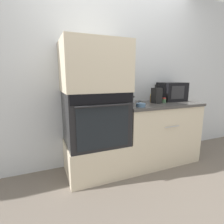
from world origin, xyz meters
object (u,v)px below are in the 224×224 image
Objects in this scene: microwave at (172,92)px; condiment_jar_back at (152,98)px; condiment_jar_near at (140,103)px; knife_block at (157,95)px; condiment_jar_mid at (164,100)px; bowl at (141,105)px; wall_oven at (95,118)px; condiment_jar_far at (133,99)px.

condiment_jar_back is (-0.34, 0.04, -0.09)m from microwave.
condiment_jar_back reaches higher than condiment_jar_near.
condiment_jar_mid is (0.13, -0.01, -0.07)m from knife_block.
knife_block is 0.17m from condiment_jar_back.
wall_oven is at bearing 161.56° from bowl.
condiment_jar_near is (0.04, 0.09, 0.01)m from bowl.
wall_oven is 0.58m from bowl.
bowl is (-0.74, -0.30, -0.12)m from microwave.
microwave is 0.36m from condiment_jar_back.
bowl is at bearing -18.44° from wall_oven.
microwave is at bearing -7.09° from condiment_jar_back.
condiment_jar_mid is 0.44m from condiment_jar_far.
condiment_jar_far is (-0.64, 0.07, -0.10)m from microwave.
knife_block is at bearing 15.75° from condiment_jar_near.
microwave reaches higher than condiment_jar_back.
condiment_jar_far is (0.06, 0.28, 0.02)m from condiment_jar_near.
microwave is 1.49× the size of knife_block.
knife_block is 2.79× the size of condiment_jar_far.
microwave reaches higher than condiment_jar_near.
bowl is at bearing -157.82° from microwave.
condiment_jar_back reaches higher than condiment_jar_mid.
condiment_jar_far is at bearing 173.66° from microwave.
condiment_jar_back is at bearing 118.79° from condiment_jar_mid.
bowl is at bearing -153.51° from knife_block.
knife_block is at bearing -162.33° from microwave.
bowl is 1.97× the size of condiment_jar_near.
condiment_jar_near is at bearing -169.55° from condiment_jar_mid.
condiment_jar_mid is at bearing 19.47° from bowl.
condiment_jar_far is (0.64, 0.20, 0.18)m from wall_oven.
bowl is 1.29× the size of condiment_jar_far.
microwave is (1.28, 0.12, 0.27)m from wall_oven.
condiment_jar_near is at bearing -163.22° from microwave.
knife_block is 4.26× the size of condiment_jar_near.
condiment_jar_far is at bearing 144.39° from knife_block.
microwave reaches higher than wall_oven.
knife_block reaches higher than condiment_jar_mid.
microwave is at bearing 5.56° from wall_oven.
microwave is 0.39m from knife_block.
wall_oven is 0.97m from condiment_jar_back.
microwave is at bearing -6.34° from condiment_jar_far.
bowl is 1.11× the size of condiment_jar_back.
wall_oven is 7.89× the size of condiment_jar_far.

